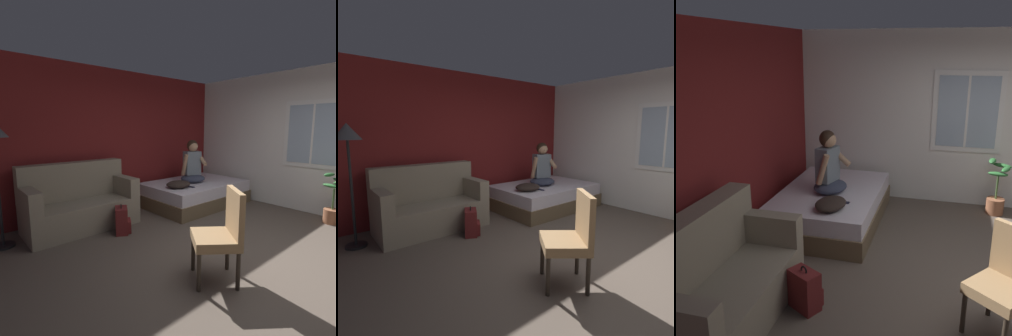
% 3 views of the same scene
% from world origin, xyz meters
% --- Properties ---
extents(ground_plane, '(40.00, 40.00, 0.00)m').
position_xyz_m(ground_plane, '(0.00, 0.00, 0.00)').
color(ground_plane, brown).
extents(wall_back_accent, '(9.81, 0.16, 2.70)m').
position_xyz_m(wall_back_accent, '(0.00, 3.12, 1.35)').
color(wall_back_accent, maroon).
rests_on(wall_back_accent, ground).
extents(bed, '(2.10, 1.39, 0.48)m').
position_xyz_m(bed, '(1.19, 2.21, 0.24)').
color(bed, brown).
rests_on(bed, ground).
extents(couch, '(1.70, 0.82, 1.04)m').
position_xyz_m(couch, '(-1.16, 2.54, 0.39)').
color(couch, gray).
rests_on(couch, ground).
extents(side_chair, '(0.65, 0.65, 0.98)m').
position_xyz_m(side_chair, '(-0.66, 0.09, 0.53)').
color(side_chair, '#382D23').
rests_on(side_chair, ground).
extents(person_seated, '(0.62, 0.56, 0.88)m').
position_xyz_m(person_seated, '(1.12, 2.21, 0.84)').
color(person_seated, '#383D51').
rests_on(person_seated, bed).
extents(backpack, '(0.33, 0.35, 0.46)m').
position_xyz_m(backpack, '(-0.79, 1.87, 0.19)').
color(backpack, maroon).
rests_on(backpack, ground).
extents(throw_pillow, '(0.54, 0.45, 0.14)m').
position_xyz_m(throw_pillow, '(0.53, 2.01, 0.55)').
color(throw_pillow, '#2D231E').
rests_on(throw_pillow, bed).
extents(cell_phone, '(0.07, 0.15, 0.01)m').
position_xyz_m(cell_phone, '(0.77, 1.90, 0.48)').
color(cell_phone, black).
rests_on(cell_phone, bed).
extents(potted_plant, '(0.39, 0.37, 0.85)m').
position_xyz_m(potted_plant, '(2.10, -0.11, 0.30)').
color(potted_plant, '#995B3D').
rests_on(potted_plant, ground).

